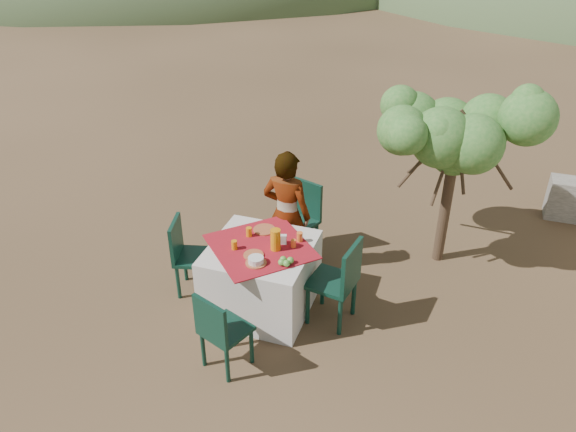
{
  "coord_description": "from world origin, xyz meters",
  "views": [
    {
      "loc": [
        1.13,
        -4.04,
        3.9
      ],
      "look_at": [
        -0.5,
        0.73,
        0.92
      ],
      "focal_mm": 35.0,
      "sensor_mm": 36.0,
      "label": 1
    }
  ],
  "objects_px": {
    "juice_pitcher": "(276,240)",
    "chair_far": "(300,216)",
    "chair_left": "(187,253)",
    "shrub_tree": "(462,141)",
    "person": "(287,215)",
    "chair_right": "(340,279)",
    "chair_near": "(220,330)",
    "table": "(261,277)"
  },
  "relations": [
    {
      "from": "chair_far",
      "to": "shrub_tree",
      "type": "height_order",
      "value": "shrub_tree"
    },
    {
      "from": "table",
      "to": "chair_far",
      "type": "distance_m",
      "value": 1.1
    },
    {
      "from": "chair_right",
      "to": "table",
      "type": "bearing_deg",
      "value": -79.34
    },
    {
      "from": "shrub_tree",
      "to": "juice_pitcher",
      "type": "relative_size",
      "value": 8.47
    },
    {
      "from": "chair_far",
      "to": "person",
      "type": "xyz_separation_m",
      "value": [
        -0.03,
        -0.41,
        0.24
      ]
    },
    {
      "from": "chair_near",
      "to": "shrub_tree",
      "type": "height_order",
      "value": "shrub_tree"
    },
    {
      "from": "chair_near",
      "to": "chair_far",
      "type": "bearing_deg",
      "value": -71.77
    },
    {
      "from": "chair_far",
      "to": "chair_left",
      "type": "relative_size",
      "value": 1.07
    },
    {
      "from": "juice_pitcher",
      "to": "chair_far",
      "type": "bearing_deg",
      "value": 94.56
    },
    {
      "from": "chair_near",
      "to": "chair_right",
      "type": "height_order",
      "value": "chair_right"
    },
    {
      "from": "chair_far",
      "to": "chair_right",
      "type": "relative_size",
      "value": 0.99
    },
    {
      "from": "chair_right",
      "to": "juice_pitcher",
      "type": "distance_m",
      "value": 0.75
    },
    {
      "from": "chair_left",
      "to": "person",
      "type": "relative_size",
      "value": 0.57
    },
    {
      "from": "chair_right",
      "to": "person",
      "type": "distance_m",
      "value": 1.04
    },
    {
      "from": "shrub_tree",
      "to": "chair_far",
      "type": "bearing_deg",
      "value": -163.78
    },
    {
      "from": "chair_left",
      "to": "chair_right",
      "type": "xyz_separation_m",
      "value": [
        1.68,
        0.01,
        0.04
      ]
    },
    {
      "from": "chair_near",
      "to": "juice_pitcher",
      "type": "distance_m",
      "value": 1.06
    },
    {
      "from": "table",
      "to": "chair_left",
      "type": "relative_size",
      "value": 1.49
    },
    {
      "from": "shrub_tree",
      "to": "chair_right",
      "type": "bearing_deg",
      "value": -120.75
    },
    {
      "from": "table",
      "to": "chair_near",
      "type": "bearing_deg",
      "value": -91.11
    },
    {
      "from": "chair_left",
      "to": "shrub_tree",
      "type": "relative_size",
      "value": 0.46
    },
    {
      "from": "chair_far",
      "to": "shrub_tree",
      "type": "bearing_deg",
      "value": 35.09
    },
    {
      "from": "chair_left",
      "to": "chair_near",
      "type": "bearing_deg",
      "value": -154.17
    },
    {
      "from": "shrub_tree",
      "to": "juice_pitcher",
      "type": "xyz_separation_m",
      "value": [
        -1.59,
        -1.57,
        -0.64
      ]
    },
    {
      "from": "table",
      "to": "shrub_tree",
      "type": "xyz_separation_m",
      "value": [
        1.75,
        1.57,
        1.13
      ]
    },
    {
      "from": "chair_left",
      "to": "shrub_tree",
      "type": "xyz_separation_m",
      "value": [
        2.61,
        1.56,
        1.03
      ]
    },
    {
      "from": "chair_near",
      "to": "chair_left",
      "type": "distance_m",
      "value": 1.29
    },
    {
      "from": "table",
      "to": "chair_right",
      "type": "bearing_deg",
      "value": 1.4
    },
    {
      "from": "chair_left",
      "to": "shrub_tree",
      "type": "height_order",
      "value": "shrub_tree"
    },
    {
      "from": "chair_right",
      "to": "juice_pitcher",
      "type": "xyz_separation_m",
      "value": [
        -0.66,
        -0.02,
        0.35
      ]
    },
    {
      "from": "shrub_tree",
      "to": "person",
      "type": "bearing_deg",
      "value": -152.11
    },
    {
      "from": "chair_far",
      "to": "chair_right",
      "type": "bearing_deg",
      "value": -35.92
    },
    {
      "from": "chair_left",
      "to": "person",
      "type": "height_order",
      "value": "person"
    },
    {
      "from": "juice_pitcher",
      "to": "chair_left",
      "type": "bearing_deg",
      "value": 179.38
    },
    {
      "from": "table",
      "to": "chair_near",
      "type": "height_order",
      "value": "chair_near"
    },
    {
      "from": "table",
      "to": "chair_far",
      "type": "bearing_deg",
      "value": 85.85
    },
    {
      "from": "table",
      "to": "juice_pitcher",
      "type": "relative_size",
      "value": 5.75
    },
    {
      "from": "table",
      "to": "shrub_tree",
      "type": "height_order",
      "value": "shrub_tree"
    },
    {
      "from": "chair_right",
      "to": "chair_far",
      "type": "bearing_deg",
      "value": -135.53
    },
    {
      "from": "person",
      "to": "shrub_tree",
      "type": "bearing_deg",
      "value": -147.84
    },
    {
      "from": "chair_far",
      "to": "chair_near",
      "type": "distance_m",
      "value": 2.06
    },
    {
      "from": "table",
      "to": "chair_far",
      "type": "height_order",
      "value": "chair_far"
    }
  ]
}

